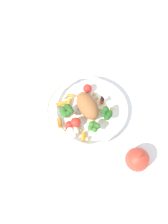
% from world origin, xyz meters
% --- Properties ---
extents(ground_plane, '(2.40, 2.40, 0.00)m').
position_xyz_m(ground_plane, '(0.00, 0.00, 0.00)').
color(ground_plane, white).
extents(food_container, '(0.24, 0.24, 0.07)m').
position_xyz_m(food_container, '(0.01, -0.01, 0.03)').
color(food_container, white).
rests_on(food_container, ground_plane).
extents(loose_apple, '(0.07, 0.07, 0.08)m').
position_xyz_m(loose_apple, '(-0.03, 0.20, 0.03)').
color(loose_apple, '#BC3828').
rests_on(loose_apple, ground_plane).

